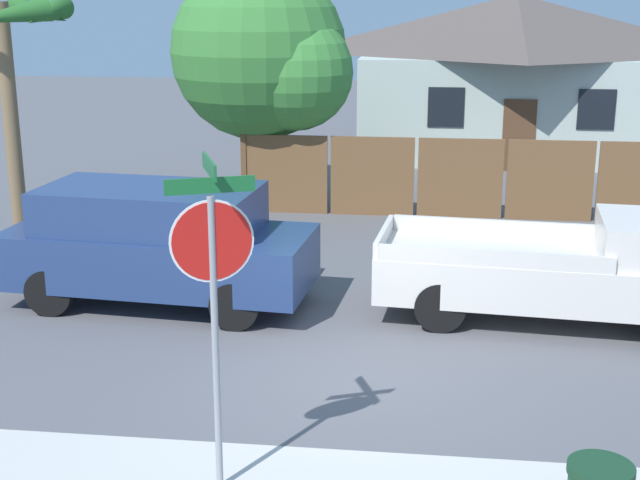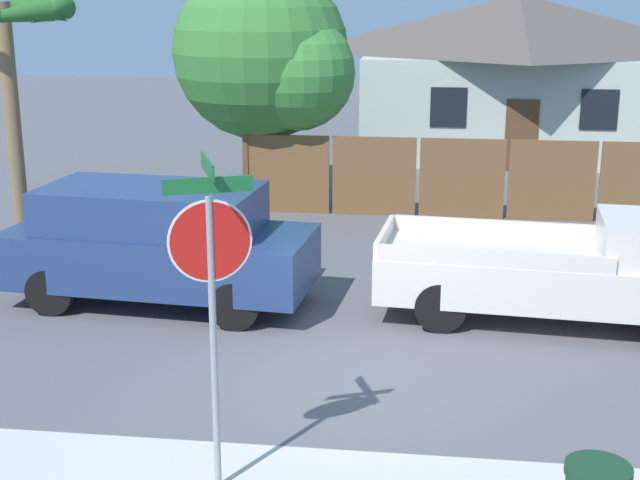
{
  "view_description": "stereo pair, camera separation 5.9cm",
  "coord_description": "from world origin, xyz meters",
  "px_view_note": "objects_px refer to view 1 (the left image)",
  "views": [
    {
      "loc": [
        0.85,
        -10.78,
        4.88
      ],
      "look_at": [
        -0.56,
        0.82,
        1.6
      ],
      "focal_mm": 50.0,
      "sensor_mm": 36.0,
      "label": 1
    },
    {
      "loc": [
        0.91,
        -10.77,
        4.88
      ],
      "look_at": [
        -0.56,
        0.82,
        1.6
      ],
      "focal_mm": 50.0,
      "sensor_mm": 36.0,
      "label": 2
    }
  ],
  "objects_px": {
    "palm_tree": "(3,36)",
    "red_suv": "(157,242)",
    "oak_tree": "(267,56)",
    "stop_sign": "(213,271)",
    "orange_pickup": "(572,269)",
    "house": "(513,73)"
  },
  "relations": [
    {
      "from": "oak_tree",
      "to": "red_suv",
      "type": "distance_m",
      "value": 7.49
    },
    {
      "from": "house",
      "to": "palm_tree",
      "type": "relative_size",
      "value": 2.03
    },
    {
      "from": "oak_tree",
      "to": "red_suv",
      "type": "height_order",
      "value": "oak_tree"
    },
    {
      "from": "house",
      "to": "palm_tree",
      "type": "xyz_separation_m",
      "value": [
        -10.01,
        -12.6,
        1.63
      ]
    },
    {
      "from": "red_suv",
      "to": "stop_sign",
      "type": "height_order",
      "value": "stop_sign"
    },
    {
      "from": "red_suv",
      "to": "orange_pickup",
      "type": "distance_m",
      "value": 6.44
    },
    {
      "from": "palm_tree",
      "to": "oak_tree",
      "type": "bearing_deg",
      "value": 52.68
    },
    {
      "from": "oak_tree",
      "to": "stop_sign",
      "type": "xyz_separation_m",
      "value": [
        1.7,
        -12.39,
        -1.12
      ]
    },
    {
      "from": "oak_tree",
      "to": "orange_pickup",
      "type": "height_order",
      "value": "oak_tree"
    },
    {
      "from": "stop_sign",
      "to": "oak_tree",
      "type": "bearing_deg",
      "value": 75.87
    },
    {
      "from": "orange_pickup",
      "to": "stop_sign",
      "type": "xyz_separation_m",
      "value": [
        -4.22,
        -5.29,
        1.49
      ]
    },
    {
      "from": "palm_tree",
      "to": "red_suv",
      "type": "distance_m",
      "value": 4.95
    },
    {
      "from": "house",
      "to": "stop_sign",
      "type": "distance_m",
      "value": 20.5
    },
    {
      "from": "orange_pickup",
      "to": "stop_sign",
      "type": "distance_m",
      "value": 6.92
    },
    {
      "from": "oak_tree",
      "to": "stop_sign",
      "type": "relative_size",
      "value": 1.63
    },
    {
      "from": "oak_tree",
      "to": "stop_sign",
      "type": "height_order",
      "value": "oak_tree"
    },
    {
      "from": "red_suv",
      "to": "house",
      "type": "bearing_deg",
      "value": 70.35
    },
    {
      "from": "red_suv",
      "to": "orange_pickup",
      "type": "relative_size",
      "value": 0.91
    },
    {
      "from": "orange_pickup",
      "to": "stop_sign",
      "type": "bearing_deg",
      "value": -123.62
    },
    {
      "from": "house",
      "to": "stop_sign",
      "type": "bearing_deg",
      "value": -102.7
    },
    {
      "from": "palm_tree",
      "to": "stop_sign",
      "type": "distance_m",
      "value": 9.39
    },
    {
      "from": "house",
      "to": "red_suv",
      "type": "distance_m",
      "value": 16.22
    }
  ]
}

